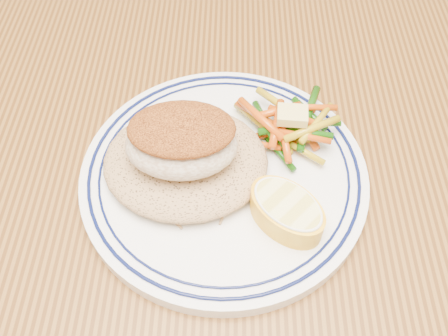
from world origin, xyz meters
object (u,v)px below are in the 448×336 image
at_px(vegetable_pile, 287,125).
at_px(rice_pilaf, 186,159).
at_px(plate, 224,175).
at_px(fish_fillet, 181,141).
at_px(lemon_wedge, 287,211).
at_px(dining_table, 241,217).

bearing_deg(vegetable_pile, rice_pilaf, -155.60).
distance_m(plate, rice_pilaf, 0.04).
height_order(fish_fillet, lemon_wedge, fish_fillet).
distance_m(fish_fillet, lemon_wedge, 0.11).
relative_size(dining_table, lemon_wedge, 16.49).
xyz_separation_m(rice_pilaf, fish_fillet, (-0.00, -0.01, 0.03)).
xyz_separation_m(plate, fish_fillet, (-0.04, -0.00, 0.05)).
relative_size(plate, rice_pilaf, 1.77).
bearing_deg(plate, rice_pilaf, 175.26).
bearing_deg(vegetable_pile, dining_table, -146.52).
height_order(dining_table, plate, plate).
xyz_separation_m(dining_table, lemon_wedge, (0.03, -0.07, 0.13)).
bearing_deg(fish_fillet, vegetable_pile, 26.98).
distance_m(dining_table, fish_fillet, 0.17).
bearing_deg(plate, dining_table, 45.37).
xyz_separation_m(dining_table, vegetable_pile, (0.04, 0.03, 0.13)).
distance_m(plate, fish_fillet, 0.06).
relative_size(rice_pilaf, fish_fillet, 1.54).
bearing_deg(fish_fillet, rice_pilaf, 79.83).
height_order(plate, rice_pilaf, rice_pilaf).
xyz_separation_m(rice_pilaf, lemon_wedge, (0.09, -0.05, 0.00)).
relative_size(plate, lemon_wedge, 2.88).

